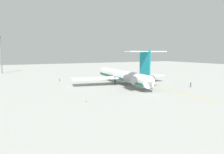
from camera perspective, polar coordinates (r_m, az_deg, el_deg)
name	(u,v)px	position (r m, az deg, el deg)	size (l,w,h in m)	color
ground	(140,81)	(83.89, 7.95, -1.25)	(301.68, 301.68, 0.00)	#ADADA8
main_jetliner	(123,76)	(74.51, 3.10, 0.43)	(42.91, 38.03, 12.49)	silver
ground_crew_near_nose	(191,84)	(74.43, 21.55, -1.82)	(0.29, 0.46, 1.80)	black
ground_crew_near_tail	(59,79)	(86.58, -14.75, -0.45)	(0.38, 0.27, 1.67)	black
ground_crew_portside	(143,74)	(103.78, 8.79, 0.88)	(0.26, 0.40, 1.64)	black
safety_cone_nose	(86,101)	(49.13, -7.47, -6.75)	(0.40, 0.40, 0.55)	#EA590F
safety_cone_wingtip	(129,76)	(99.67, 4.92, 0.25)	(0.40, 0.40, 0.55)	#EA590F
taxiway_centreline	(140,83)	(80.46, 7.90, -1.59)	(70.50, 0.36, 0.01)	gold
light_mast	(1,53)	(130.20, -29.13, 6.01)	(4.00, 0.70, 21.07)	slate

